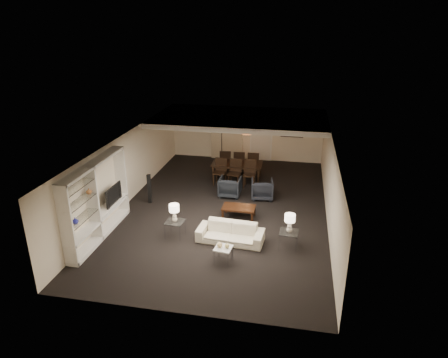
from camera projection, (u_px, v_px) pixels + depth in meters
name	position (u px, v px, depth m)	size (l,w,h in m)	color
floor	(224.00, 208.00, 13.98)	(11.00, 11.00, 0.00)	black
ceiling	(224.00, 139.00, 13.06)	(7.00, 11.00, 0.02)	silver
wall_back	(246.00, 133.00, 18.54)	(7.00, 0.02, 2.50)	beige
wall_front	(175.00, 266.00, 8.50)	(7.00, 0.02, 2.50)	beige
wall_left	(127.00, 168.00, 14.13)	(0.02, 11.00, 2.50)	beige
wall_right	(330.00, 182.00, 12.91)	(0.02, 11.00, 2.50)	beige
ceiling_soffit	(240.00, 119.00, 16.29)	(7.00, 4.00, 0.20)	silver
curtains	(227.00, 134.00, 18.65)	(1.50, 0.12, 2.40)	beige
door	(261.00, 138.00, 18.47)	(0.90, 0.05, 2.10)	silver
painting	(292.00, 129.00, 18.03)	(0.95, 0.04, 0.65)	#142D38
media_unit	(97.00, 201.00, 11.75)	(0.38, 3.40, 2.35)	white
pendant_light	(247.00, 130.00, 16.42)	(0.52, 0.52, 0.24)	#D8591E
sofa	(230.00, 233.00, 11.76)	(1.96, 0.77, 0.57)	beige
coffee_table	(239.00, 212.00, 13.25)	(1.07, 0.63, 0.39)	black
armchair_left	(230.00, 187.00, 14.85)	(0.78, 0.80, 0.73)	black
armchair_right	(262.00, 189.00, 14.64)	(0.78, 0.80, 0.73)	black
side_table_left	(175.00, 229.00, 12.07)	(0.54, 0.54, 0.50)	white
side_table_right	(288.00, 240.00, 11.47)	(0.54, 0.54, 0.50)	silver
table_lamp_left	(174.00, 213.00, 11.87)	(0.30, 0.30, 0.56)	white
table_lamp_right	(290.00, 223.00, 11.28)	(0.30, 0.30, 0.56)	beige
marble_table	(223.00, 255.00, 10.78)	(0.45, 0.45, 0.45)	white
gold_gourd_a	(220.00, 245.00, 10.69)	(0.14, 0.14, 0.14)	#EFCA7E
gold_gourd_b	(227.00, 246.00, 10.65)	(0.13, 0.13, 0.13)	#D7C371
television	(111.00, 194.00, 12.52)	(0.13, 1.00, 0.57)	black
vase_blue	(75.00, 221.00, 10.63)	(0.17, 0.17, 0.18)	#2629A5
vase_amber	(89.00, 191.00, 11.23)	(0.16, 0.16, 0.17)	#B56F3C
floor_speaker	(149.00, 189.00, 14.23)	(0.12, 0.12, 1.08)	black
dining_table	(237.00, 172.00, 16.36)	(2.03, 1.13, 0.71)	black
chair_nl	(219.00, 172.00, 15.81)	(0.49, 0.49, 1.06)	black
chair_nm	(234.00, 173.00, 15.71)	(0.49, 0.49, 1.06)	black
chair_nr	(250.00, 174.00, 15.60)	(0.49, 0.49, 1.06)	black
chair_fl	(226.00, 162.00, 17.00)	(0.49, 0.49, 1.06)	black
chair_fm	(239.00, 163.00, 16.89)	(0.49, 0.49, 1.06)	black
chair_fr	(254.00, 163.00, 16.79)	(0.49, 0.49, 1.06)	black
floor_lamp	(222.00, 140.00, 18.58)	(0.27, 0.27, 1.86)	black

